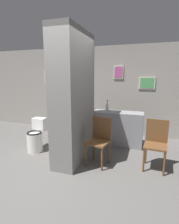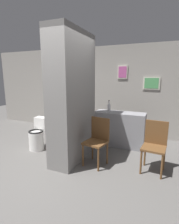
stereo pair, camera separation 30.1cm
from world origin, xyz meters
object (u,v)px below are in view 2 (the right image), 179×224
object	(u,v)px
chair_near_pillar	(97,139)
chair_by_doorway	(155,144)
toilet	(38,136)
bottle_tall	(109,108)
bicycle	(78,128)

from	to	relation	value
chair_near_pillar	chair_by_doorway	bearing A→B (deg)	19.52
toilet	chair_near_pillar	distance (m)	1.60
chair_near_pillar	bottle_tall	distance (m)	1.17
chair_near_pillar	bottle_tall	size ratio (longest dim) A/B	3.17
bottle_tall	chair_by_doorway	bearing A→B (deg)	-38.11
toilet	chair_by_doorway	bearing A→B (deg)	0.95
bicycle	bottle_tall	distance (m)	1.07
toilet	bottle_tall	size ratio (longest dim) A/B	2.54
chair_near_pillar	toilet	bearing A→B (deg)	-174.29
chair_by_doorway	bicycle	world-z (taller)	chair_by_doorway
chair_by_doorway	bottle_tall	size ratio (longest dim) A/B	3.17
chair_by_doorway	chair_near_pillar	bearing A→B (deg)	-165.64
bicycle	toilet	bearing A→B (deg)	-124.78
chair_near_pillar	bicycle	world-z (taller)	chair_near_pillar
toilet	chair_near_pillar	size ratio (longest dim) A/B	0.80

